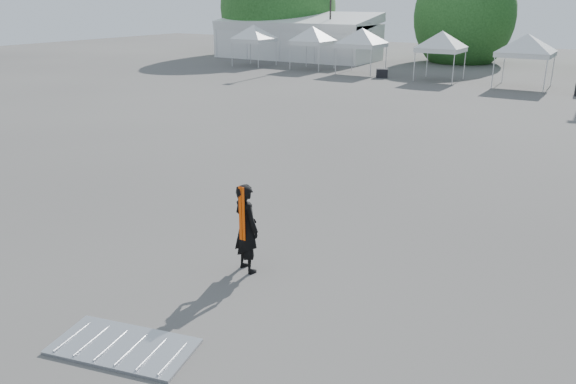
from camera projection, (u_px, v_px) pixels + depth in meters
The scene contains 12 objects.
ground at pixel (333, 227), 13.98m from camera, with size 120.00×120.00×0.00m, color #474442.
marquee at pixel (297, 37), 52.40m from camera, with size 15.00×6.25×4.23m.
tree_far_w at pixel (278, 7), 55.96m from camera, with size 4.80×4.80×7.30m.
tree_mid_w at pixel (464, 16), 48.82m from camera, with size 4.16×4.16×6.33m.
tent_a at pixel (254, 28), 46.48m from camera, with size 4.05×4.05×3.88m.
tent_b at pixel (313, 30), 44.17m from camera, with size 3.98×3.98×3.88m.
tent_c at pixel (362, 32), 41.62m from camera, with size 4.30×4.30×3.88m.
tent_d at pixel (442, 35), 38.04m from camera, with size 4.08×4.08×3.88m.
tent_e at pixel (528, 38), 35.02m from camera, with size 4.60×4.60×3.88m.
man at pixel (246, 228), 11.50m from camera, with size 0.81×0.68×1.90m.
barrier_left at pixel (123, 346), 9.15m from camera, with size 2.52×1.66×0.07m.
crate_west at pixel (382, 73), 40.22m from camera, with size 0.81×0.63×0.63m, color black.
Camera 1 is at (5.85, -11.58, 5.41)m, focal length 35.00 mm.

